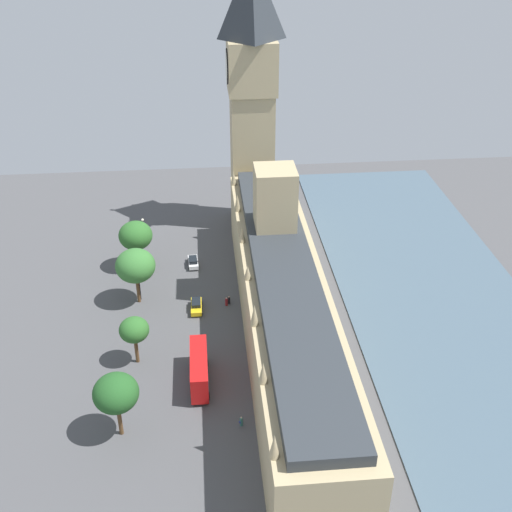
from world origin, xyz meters
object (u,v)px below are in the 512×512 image
Objects in this scene: plane_tree_trailing at (136,236)px; street_lamp_slot_10 at (139,279)px; street_lamp_slot_11 at (143,227)px; car_white_under_trees at (193,262)px; pedestrian_leading at (226,302)px; pedestrian_corner at (241,421)px; car_yellow_cab_by_river_gate at (196,306)px; parliament_building at (283,302)px; double_decker_bus_kerbside at (199,368)px; plane_tree_midblock at (135,266)px; clock_tower at (252,93)px; pedestrian_opposite_hall at (229,300)px; plane_tree_far_end at (134,330)px; plane_tree_near_tower at (116,393)px.

street_lamp_slot_10 is at bearing 95.58° from plane_tree_trailing.
car_white_under_trees is at bearing 137.28° from street_lamp_slot_11.
pedestrian_corner is at bearing -66.53° from pedestrian_leading.
street_lamp_slot_10 is at bearing -22.64° from car_yellow_cab_by_river_gate.
parliament_building reaches higher than car_white_under_trees.
street_lamp_slot_10 is (9.98, -22.54, 1.59)m from double_decker_bus_kerbside.
pedestrian_leading is at bearing 170.49° from plane_tree_midblock.
clock_tower is 5.13× the size of double_decker_bus_kerbside.
plane_tree_trailing reaches higher than pedestrian_opposite_hall.
street_lamp_slot_11 is at bearing -15.74° from pedestrian_corner.
street_lamp_slot_10 reaches higher than car_yellow_cab_by_river_gate.
plane_tree_far_end is at bearing 93.34° from plane_tree_trailing.
plane_tree_near_tower is 1.01× the size of plane_tree_trailing.
pedestrian_opposite_hall is 0.25× the size of street_lamp_slot_11.
plane_tree_near_tower is at bearing 57.00° from pedestrian_corner.
plane_tree_far_end reaches higher than double_decker_bus_kerbside.
clock_tower is 33.46× the size of pedestrian_leading.
car_yellow_cab_by_river_gate is 0.49× the size of plane_tree_near_tower.
plane_tree_far_end is at bearing -113.83° from pedestrian_leading.
plane_tree_trailing is at bearing -11.75° from pedestrian_corner.
pedestrian_opposite_hall is 21.28m from plane_tree_far_end.
parliament_building is 1.41× the size of clock_tower.
car_yellow_cab_by_river_gate is 12.37m from plane_tree_midblock.
car_yellow_cab_by_river_gate is 0.45× the size of double_decker_bus_kerbside.
parliament_building is 27.15m from street_lamp_slot_10.
street_lamp_slot_11 reaches higher than pedestrian_leading.
pedestrian_leading is (7.22, 31.44, -27.17)m from clock_tower.
parliament_building is 46.50m from clock_tower.
street_lamp_slot_10 is (-1.06, 10.85, -2.71)m from plane_tree_trailing.
plane_tree_midblock reaches higher than pedestrian_corner.
street_lamp_slot_10 is (-0.60, -31.66, -2.91)m from plane_tree_near_tower.
parliament_building reaches higher than plane_tree_trailing.
street_lamp_slot_11 is (23.82, -32.89, -3.08)m from parliament_building.
car_yellow_cab_by_river_gate is 19.41m from plane_tree_trailing.
parliament_building reaches higher than pedestrian_corner.
pedestrian_leading is at bearing -169.44° from car_yellow_cab_by_river_gate.
car_white_under_trees is at bearing -103.17° from plane_tree_near_tower.
plane_tree_midblock is at bearing 94.01° from plane_tree_trailing.
clock_tower is at bearing -115.52° from plane_tree_far_end.
pedestrian_corner is at bearing 135.36° from plane_tree_far_end.
double_decker_bus_kerbside is (13.42, 9.12, -4.65)m from parliament_building.
car_yellow_cab_by_river_gate is at bearing 113.23° from street_lamp_slot_11.
plane_tree_trailing is (10.77, -14.97, 6.04)m from car_yellow_cab_by_river_gate.
plane_tree_midblock is (9.53, 11.17, 6.45)m from car_white_under_trees.
pedestrian_opposite_hall is (6.75, 30.91, -27.22)m from clock_tower.
car_yellow_cab_by_river_gate reaches higher than pedestrian_leading.
clock_tower reaches higher than pedestrian_corner.
clock_tower is 6.75× the size of plane_tree_far_end.
plane_tree_near_tower reaches higher than pedestrian_corner.
pedestrian_corner is at bearing 120.74° from double_decker_bus_kerbside.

